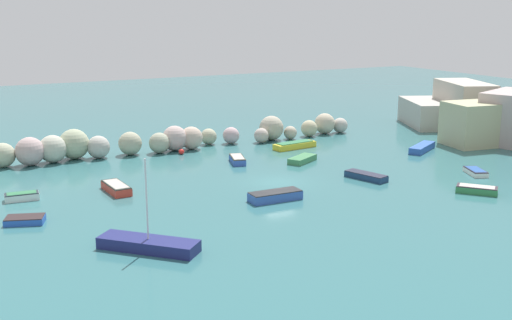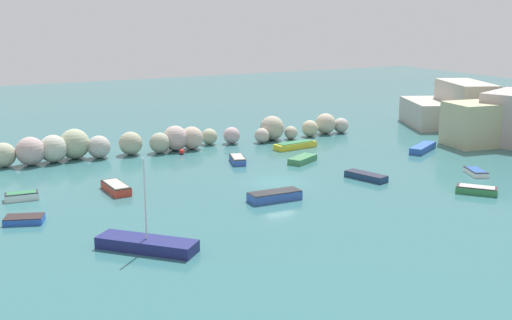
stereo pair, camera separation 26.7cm
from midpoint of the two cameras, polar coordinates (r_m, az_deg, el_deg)
cove_water at (r=50.55m, az=2.11°, el=-1.98°), size 160.00×160.00×0.00m
cliff_headland_right at (r=73.40m, az=21.33°, el=3.54°), size 19.27×22.36×5.38m
rock_breakwater at (r=61.88m, az=-8.38°, el=1.81°), size 38.92×3.71×2.77m
channel_buoy at (r=60.48m, az=-6.55°, el=0.75°), size 0.52×0.52×0.52m
moored_boat_0 at (r=57.16m, az=4.33°, el=0.07°), size 3.40×2.70×0.52m
moored_boat_1 at (r=63.57m, az=14.88°, el=1.05°), size 4.48×3.23×0.62m
moored_boat_2 at (r=62.82m, az=3.66°, el=1.33°), size 4.62×1.85×0.64m
moored_boat_3 at (r=50.10m, az=19.37°, el=-2.54°), size 2.80×3.02×0.56m
moored_boat_4 at (r=56.73m, az=-1.53°, el=0.05°), size 1.89×3.04×0.60m
moored_boat_5 at (r=43.48m, az=-19.95°, el=-5.05°), size 2.73×2.11×0.46m
moored_boat_6 at (r=48.83m, az=-12.32°, el=-2.43°), size 1.49×3.54×0.64m
moored_boat_7 at (r=36.90m, az=-9.57°, el=-7.45°), size 5.25×5.34×5.37m
moored_boat_8 at (r=45.60m, az=1.85°, el=-3.24°), size 3.87×1.45×0.67m
moored_boat_9 at (r=48.69m, az=-20.17°, el=-3.05°), size 2.44×1.23×0.56m
moored_boat_10 at (r=52.00m, az=10.00°, el=-1.44°), size 2.14×3.75×0.52m
moored_boat_11 at (r=55.80m, az=19.29°, el=-1.01°), size 2.10×2.82×0.45m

